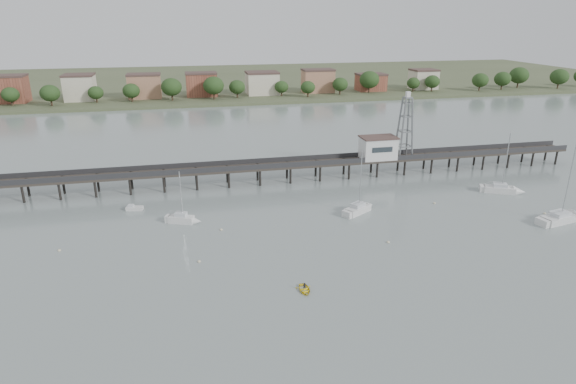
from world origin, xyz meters
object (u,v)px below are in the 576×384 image
(sailboat_d, at_px, (566,217))
(yellow_dinghy, at_px, (304,291))
(lattice_tower, at_px, (405,128))
(sailboat_e, at_px, (506,190))
(sailboat_c, at_px, (361,208))
(sailboat_b, at_px, (185,220))
(pier, at_px, (274,166))
(white_tender, at_px, (134,208))

(sailboat_d, height_order, yellow_dinghy, sailboat_d)
(lattice_tower, xyz_separation_m, sailboat_e, (15.84, -17.89, -10.46))
(sailboat_e, distance_m, yellow_dinghy, 59.39)
(sailboat_c, bearing_deg, sailboat_b, 145.11)
(sailboat_d, bearing_deg, pier, 133.67)
(sailboat_d, bearing_deg, yellow_dinghy, -178.02)
(sailboat_b, distance_m, yellow_dinghy, 31.38)
(sailboat_c, height_order, white_tender, sailboat_c)
(sailboat_b, relative_size, sailboat_c, 0.81)
(sailboat_d, xyz_separation_m, white_tender, (-78.75, 22.44, -0.24))
(pier, relative_size, sailboat_c, 11.73)
(sailboat_d, distance_m, sailboat_c, 37.60)
(sailboat_d, relative_size, sailboat_c, 1.29)
(sailboat_b, distance_m, white_tender, 12.91)
(pier, bearing_deg, sailboat_b, -136.15)
(lattice_tower, bearing_deg, white_tender, -169.92)
(white_tender, bearing_deg, pier, 34.35)
(lattice_tower, height_order, sailboat_e, lattice_tower)
(sailboat_c, xyz_separation_m, yellow_dinghy, (-17.93, -25.64, -0.64))
(pier, bearing_deg, sailboat_d, -34.34)
(pier, relative_size, sailboat_e, 10.80)
(white_tender, bearing_deg, lattice_tower, 24.39)
(pier, distance_m, sailboat_e, 50.71)
(lattice_tower, relative_size, sailboat_c, 1.21)
(white_tender, bearing_deg, sailboat_b, -26.96)
(lattice_tower, relative_size, sailboat_b, 1.50)
(pier, xyz_separation_m, sailboat_e, (47.34, -17.89, -3.16))
(white_tender, xyz_separation_m, yellow_dinghy, (25.31, -35.73, -0.38))
(pier, distance_m, sailboat_c, 25.08)
(sailboat_b, xyz_separation_m, yellow_dinghy, (15.61, -27.22, -0.66))
(sailboat_b, bearing_deg, sailboat_c, 18.44)
(sailboat_b, distance_m, sailboat_c, 33.57)
(lattice_tower, xyz_separation_m, sailboat_c, (-18.19, -21.02, -10.46))
(yellow_dinghy, bearing_deg, sailboat_d, 14.25)
(sailboat_e, bearing_deg, white_tender, -159.05)
(sailboat_d, height_order, sailboat_c, sailboat_d)
(sailboat_c, bearing_deg, yellow_dinghy, -157.16)
(sailboat_b, relative_size, sailboat_e, 0.74)
(lattice_tower, xyz_separation_m, white_tender, (-61.43, -10.92, -10.72))
(sailboat_b, xyz_separation_m, sailboat_c, (33.54, -1.58, -0.01))
(sailboat_e, relative_size, white_tender, 4.06)
(pier, distance_m, sailboat_d, 59.22)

